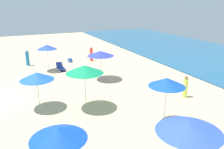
{
  "coord_description": "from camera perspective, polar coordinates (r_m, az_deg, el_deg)",
  "views": [
    {
      "loc": [
        16.75,
        1.36,
        6.52
      ],
      "look_at": [
        0.85,
        8.56,
        0.94
      ],
      "focal_mm": 38.27,
      "sensor_mm": 36.0,
      "label": 1
    }
  ],
  "objects": [
    {
      "name": "umbrella_2",
      "position": [
        14.97,
        -17.55,
        -0.38
      ],
      "size": [
        2.05,
        2.05,
        2.32
      ],
      "color": "silver",
      "rests_on": "ground_plane"
    },
    {
      "name": "umbrella_1",
      "position": [
        19.58,
        -2.78,
        5.07
      ],
      "size": [
        2.21,
        2.21,
        2.45
      ],
      "color": "silver",
      "rests_on": "ground_plane"
    },
    {
      "name": "umbrella_3",
      "position": [
        14.28,
        -6.55,
        1.27
      ],
      "size": [
        2.28,
        2.28,
        2.75
      ],
      "color": "silver",
      "rests_on": "ground_plane"
    },
    {
      "name": "umbrella_6",
      "position": [
        8.61,
        -12.7,
        -13.57
      ],
      "size": [
        2.01,
        2.01,
        2.32
      ],
      "color": "silver",
      "rests_on": "ground_plane"
    },
    {
      "name": "cooler_box_0",
      "position": [
        25.98,
        -9.99,
        3.39
      ],
      "size": [
        0.54,
        0.44,
        0.43
      ],
      "primitive_type": "cube",
      "rotation": [
        0.0,
        0.0,
        0.29
      ],
      "color": "#255AA9",
      "rests_on": "ground_plane"
    },
    {
      "name": "lounge_chair_0_0",
      "position": [
        23.2,
        -12.15,
        1.59
      ],
      "size": [
        1.43,
        0.7,
        0.67
      ],
      "rotation": [
        0.0,
        0.0,
        1.63
      ],
      "color": "silver",
      "rests_on": "ground_plane"
    },
    {
      "name": "umbrella_4",
      "position": [
        12.62,
        12.99,
        -1.79
      ],
      "size": [
        1.93,
        1.93,
        2.64
      ],
      "color": "silver",
      "rests_on": "ground_plane"
    },
    {
      "name": "umbrella_5",
      "position": [
        9.2,
        17.99,
        -11.79
      ],
      "size": [
        2.44,
        2.44,
        2.33
      ],
      "color": "silver",
      "rests_on": "ground_plane"
    },
    {
      "name": "beachgoer_0",
      "position": [
        25.67,
        -19.56,
        3.73
      ],
      "size": [
        0.51,
        0.51,
        1.66
      ],
      "rotation": [
        0.0,
        0.0,
        3.86
      ],
      "color": "#2380C4",
      "rests_on": "ground_plane"
    },
    {
      "name": "umbrella_0",
      "position": [
        22.83,
        -15.3,
        6.38
      ],
      "size": [
        1.82,
        1.82,
        2.5
      ],
      "color": "silver",
      "rests_on": "ground_plane"
    },
    {
      "name": "beachgoer_2",
      "position": [
        17.12,
        17.14,
        -2.87
      ],
      "size": [
        0.43,
        0.43,
        1.53
      ],
      "rotation": [
        0.0,
        0.0,
        5.3
      ],
      "color": "#E5F061",
      "rests_on": "ground_plane"
    },
    {
      "name": "beachgoer_1",
      "position": [
        26.12,
        -4.97,
        4.89
      ],
      "size": [
        0.46,
        0.46,
        1.62
      ],
      "rotation": [
        0.0,
        0.0,
        5.21
      ],
      "color": "#F93F3F",
      "rests_on": "ground_plane"
    }
  ]
}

